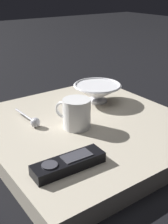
{
  "coord_description": "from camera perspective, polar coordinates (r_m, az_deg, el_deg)",
  "views": [
    {
      "loc": [
        0.63,
        -0.45,
        0.43
      ],
      "look_at": [
        -0.03,
        0.01,
        0.07
      ],
      "focal_mm": 46.48,
      "sensor_mm": 36.0,
      "label": 1
    }
  ],
  "objects": [
    {
      "name": "ground_plane",
      "position": [
        0.89,
        0.31,
        -4.86
      ],
      "size": [
        6.0,
        6.0,
        0.0
      ],
      "primitive_type": "plane",
      "color": "black"
    },
    {
      "name": "teaspoon",
      "position": [
        0.85,
        -9.89,
        -1.81
      ],
      "size": [
        0.14,
        0.03,
        0.03
      ],
      "color": "silver",
      "rests_on": "table"
    },
    {
      "name": "cereal_bowl",
      "position": [
        1.0,
        2.64,
        4.02
      ],
      "size": [
        0.16,
        0.16,
        0.06
      ],
      "color": "silver",
      "rests_on": "table"
    },
    {
      "name": "coffee_mug",
      "position": [
        0.82,
        -1.57,
        -0.26
      ],
      "size": [
        0.1,
        0.08,
        0.08
      ],
      "color": "white",
      "rests_on": "table"
    },
    {
      "name": "tv_remote_near",
      "position": [
        0.65,
        -3.06,
        -10.07
      ],
      "size": [
        0.06,
        0.17,
        0.03
      ],
      "color": "black",
      "rests_on": "table"
    },
    {
      "name": "table",
      "position": [
        0.87,
        0.32,
        -3.43
      ],
      "size": [
        0.59,
        0.57,
        0.05
      ],
      "color": "#B7AD99",
      "rests_on": "ground"
    }
  ]
}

